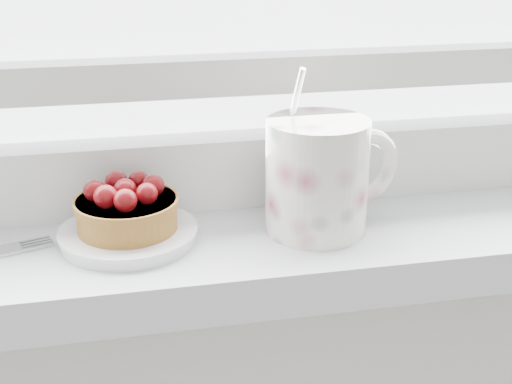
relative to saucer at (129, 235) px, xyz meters
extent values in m
cube|color=silver|center=(0.09, 0.01, -0.03)|extent=(1.60, 0.20, 0.04)
cube|color=silver|center=(0.09, 0.08, 0.03)|extent=(1.30, 0.05, 0.07)
cube|color=silver|center=(0.09, 0.08, 0.12)|extent=(1.30, 0.04, 0.04)
cylinder|color=white|center=(0.00, 0.00, 0.00)|extent=(0.12, 0.12, 0.01)
cylinder|color=brown|center=(0.00, 0.00, 0.02)|extent=(0.09, 0.09, 0.03)
cylinder|color=brown|center=(0.00, 0.00, 0.03)|extent=(0.09, 0.09, 0.01)
sphere|color=#460508|center=(0.00, 0.00, 0.04)|extent=(0.02, 0.02, 0.02)
sphere|color=#460508|center=(0.02, 0.01, 0.04)|extent=(0.02, 0.02, 0.02)
sphere|color=#460508|center=(0.01, 0.02, 0.04)|extent=(0.02, 0.02, 0.02)
sphere|color=#460508|center=(-0.01, 0.02, 0.04)|extent=(0.02, 0.02, 0.02)
sphere|color=#460508|center=(-0.03, 0.00, 0.04)|extent=(0.02, 0.02, 0.02)
sphere|color=#460508|center=(-0.02, -0.01, 0.04)|extent=(0.02, 0.02, 0.02)
sphere|color=#460508|center=(0.00, -0.03, 0.04)|extent=(0.02, 0.02, 0.02)
sphere|color=#460508|center=(0.02, -0.01, 0.04)|extent=(0.02, 0.02, 0.02)
cylinder|color=silver|center=(0.17, -0.01, 0.05)|extent=(0.11, 0.11, 0.10)
cylinder|color=black|center=(0.17, -0.01, 0.09)|extent=(0.08, 0.08, 0.01)
torus|color=silver|center=(0.22, 0.00, 0.05)|extent=(0.07, 0.03, 0.07)
cylinder|color=silver|center=(0.15, 0.01, 0.11)|extent=(0.02, 0.03, 0.06)
cube|color=silver|center=(-0.11, 0.00, 0.00)|extent=(0.03, 0.03, 0.00)
cube|color=silver|center=(-0.08, 0.00, 0.00)|extent=(0.03, 0.01, 0.00)
cube|color=silver|center=(-0.08, 0.01, 0.00)|extent=(0.03, 0.01, 0.00)
cube|color=silver|center=(-0.08, 0.01, 0.00)|extent=(0.03, 0.01, 0.00)
cube|color=silver|center=(-0.08, 0.02, 0.00)|extent=(0.03, 0.01, 0.00)
camera|label=1|loc=(-0.01, -0.59, 0.27)|focal=50.00mm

